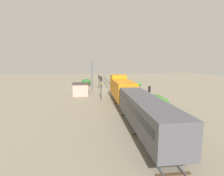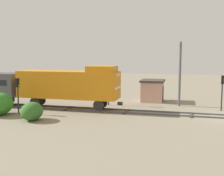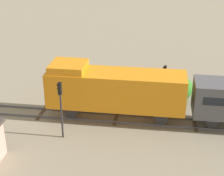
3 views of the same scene
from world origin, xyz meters
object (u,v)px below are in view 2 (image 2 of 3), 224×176
at_px(traffic_signal_near, 222,86).
at_px(relay_hut, 153,90).
at_px(locomotive, 70,84).
at_px(traffic_signal_mid, 109,79).
at_px(catenary_mast, 180,72).
at_px(traffic_signal_far, 18,89).

distance_m(traffic_signal_near, relay_hut, 9.00).
bearing_deg(locomotive, relay_hut, -47.23).
bearing_deg(locomotive, traffic_signal_mid, -45.18).
relative_size(locomotive, traffic_signal_mid, 2.57).
xyz_separation_m(locomotive, relay_hut, (7.50, -8.11, -1.38)).
relative_size(traffic_signal_mid, catenary_mast, 0.61).
bearing_deg(relay_hut, traffic_signal_near, -118.85).
distance_m(locomotive, traffic_signal_near, 16.23).
height_order(traffic_signal_near, relay_hut, traffic_signal_near).
bearing_deg(catenary_mast, traffic_signal_near, -111.38).
bearing_deg(traffic_signal_near, relay_hut, 61.15).
relative_size(traffic_signal_near, relay_hut, 1.07).
xyz_separation_m(traffic_signal_near, catenary_mast, (1.73, 4.43, 1.31)).
distance_m(traffic_signal_near, traffic_signal_far, 21.11).
relative_size(traffic_signal_mid, relay_hut, 1.29).
xyz_separation_m(traffic_signal_far, relay_hut, (11.10, -12.17, -1.13)).
bearing_deg(catenary_mast, traffic_signal_mid, 100.77).
height_order(traffic_signal_mid, relay_hut, traffic_signal_mid).
height_order(locomotive, traffic_signal_mid, locomotive).
xyz_separation_m(locomotive, traffic_signal_far, (-3.60, 4.07, -0.25)).
height_order(catenary_mast, relay_hut, catenary_mast).
height_order(locomotive, relay_hut, locomotive).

